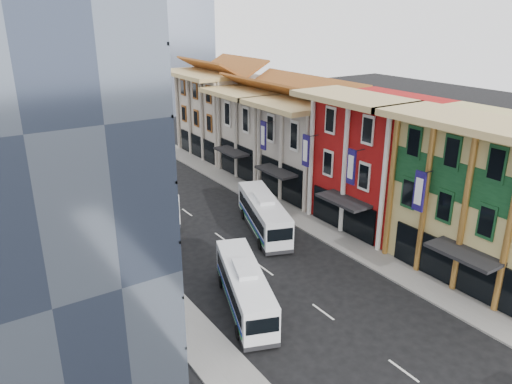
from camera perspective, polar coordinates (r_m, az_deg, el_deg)
ground at (r=30.80m, az=17.99°, el=-19.86°), size 200.00×200.00×0.00m
sidewalk_right at (r=49.37m, az=4.62°, el=-2.78°), size 3.00×90.00×0.15m
sidewalk_left at (r=42.05m, az=-14.22°, el=-7.70°), size 3.00×90.00×0.15m
shophouse_tan at (r=40.75m, az=26.07°, el=-1.01°), size 8.00×14.00×12.00m
shophouse_red at (r=47.46m, az=13.82°, el=3.33°), size 8.00×10.00×12.00m
shophouse_cream_near at (r=54.34m, az=6.47°, el=4.83°), size 8.00×9.00×10.00m
shophouse_cream_mid at (r=61.29m, az=1.10°, el=6.73°), size 8.00×9.00×10.00m
shophouse_cream_far at (r=69.89m, az=-3.82°, el=8.80°), size 8.00×12.00×11.00m
bus_left_near at (r=34.40m, az=-1.30°, el=-10.81°), size 5.59×10.18×3.20m
bus_left_far at (r=49.76m, az=-14.59°, el=-0.85°), size 6.36×12.62×3.95m
bus_right at (r=45.57m, az=0.87°, el=-2.50°), size 5.92×10.93×3.43m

